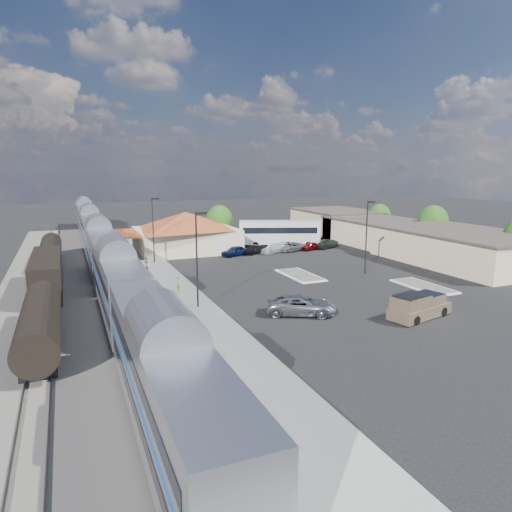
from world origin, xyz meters
name	(u,v)px	position (x,y,z in m)	size (l,w,h in m)	color
ground	(277,283)	(0.00, 0.00, 0.00)	(280.00, 280.00, 0.00)	black
railbed	(78,284)	(-21.00, 8.00, 0.06)	(16.00, 100.00, 0.12)	#4C4944
platform	(162,280)	(-12.00, 6.00, 0.09)	(5.50, 92.00, 0.18)	gray
passenger_train	(99,247)	(-18.00, 15.94, 2.87)	(3.00, 104.00, 5.55)	silver
freight_cars	(47,276)	(-24.00, 4.94, 1.93)	(2.80, 46.00, 4.00)	black
station_depot	(186,231)	(-4.56, 24.00, 3.13)	(18.35, 12.24, 6.20)	beige
buildings_east	(394,234)	(28.00, 14.28, 2.27)	(14.40, 51.40, 4.80)	#C6B28C
traffic_island_south	(300,275)	(4.00, 2.00, 0.10)	(3.30, 7.50, 0.21)	silver
traffic_island_north	(424,286)	(14.00, -8.00, 0.10)	(3.30, 7.50, 0.21)	silver
lamp_plat_s	(198,252)	(-10.90, -6.00, 5.34)	(1.08, 0.25, 9.00)	black
lamp_plat_n	(154,225)	(-10.90, 16.00, 5.34)	(1.08, 0.25, 9.00)	black
lamp_lot	(367,231)	(12.10, 0.00, 5.34)	(1.08, 0.25, 9.00)	black
tree_east_b	(433,222)	(34.00, 12.00, 4.22)	(4.94, 4.94, 6.96)	#382314
tree_east_c	(379,216)	(34.00, 26.00, 3.76)	(4.41, 4.41, 6.21)	#382314
tree_depot	(219,220)	(3.00, 30.00, 4.02)	(4.71, 4.71, 6.63)	#382314
pickup_truck	(420,306)	(6.14, -16.02, 1.03)	(6.62, 3.69, 2.16)	#9D7F61
suv	(301,305)	(-3.00, -11.30, 0.86)	(2.85, 6.18, 1.72)	#989A9F
coach_bus	(279,232)	(11.02, 22.48, 2.46)	(13.48, 7.44, 4.27)	white
person_a	(179,284)	(-11.45, -0.28, 1.01)	(0.61, 0.40, 1.66)	#C2DD45
person_b	(146,264)	(-12.90, 10.97, 1.11)	(0.90, 0.70, 1.86)	silver
parked_car_a	(235,251)	(1.16, 17.22, 0.75)	(1.77, 4.39, 1.50)	#0C163F
parked_car_b	(254,250)	(4.36, 17.52, 0.66)	(1.39, 3.99, 1.31)	black
parked_car_c	(274,248)	(7.56, 17.22, 0.70)	(1.96, 4.83, 1.40)	white
parked_car_d	(291,247)	(10.76, 17.52, 0.69)	(2.28, 4.94, 1.37)	gray
parked_car_e	(310,246)	(13.96, 17.22, 0.64)	(1.52, 3.77, 1.28)	#680B0D
parked_car_f	(326,244)	(17.16, 17.52, 0.73)	(1.54, 4.41, 1.45)	black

